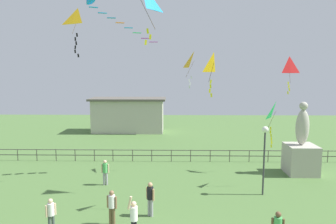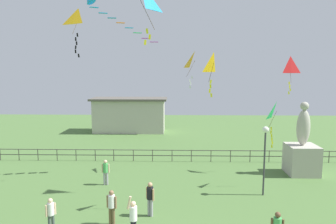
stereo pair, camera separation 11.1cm
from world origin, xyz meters
The scene contains 16 objects.
statue_monument centered at (9.28, 11.33, 1.46)m, with size 1.99×1.99×5.01m.
lamppost centered at (5.62, 7.48, 2.95)m, with size 0.36×0.36×4.01m.
person_0 centered at (-2.36, 3.79, 0.95)m, with size 0.49×0.31×1.66m.
person_2 centered at (-1.18, 2.52, 1.01)m, with size 0.43×0.50×2.00m.
person_3 centered at (-4.90, 3.07, 0.89)m, with size 0.39×0.33×1.55m.
person_4 centered at (-0.66, 4.71, 0.99)m, with size 0.42×0.36×1.71m.
person_6 centered at (-3.79, 8.85, 0.92)m, with size 0.48×0.30×1.60m.
kite_0 centered at (8.38, 11.90, 7.36)m, with size 0.91×1.04×2.51m.
kite_2 centered at (-0.82, 2.86, 9.82)m, with size 1.13×1.06×2.40m.
kite_4 centered at (2.39, 5.33, 7.40)m, with size 0.73×0.77×2.16m.
kite_5 centered at (6.54, 8.63, 4.60)m, with size 0.81×0.88×2.82m.
kite_6 centered at (-4.73, 7.52, 9.84)m, with size 1.16×0.93×2.59m.
kite_8 centered at (1.86, 11.76, 7.72)m, with size 1.02×0.98×2.48m.
streamer_kite centered at (-4.46, 9.95, 11.30)m, with size 4.62×1.74×2.95m.
waterfront_railing centered at (-0.38, 14.00, 0.63)m, with size 36.01×0.06×0.95m.
pavilion_building centered at (-4.84, 26.00, 2.02)m, with size 8.69×3.63×3.97m.
Camera 1 is at (0.49, -9.78, 7.09)m, focal length 33.28 mm.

